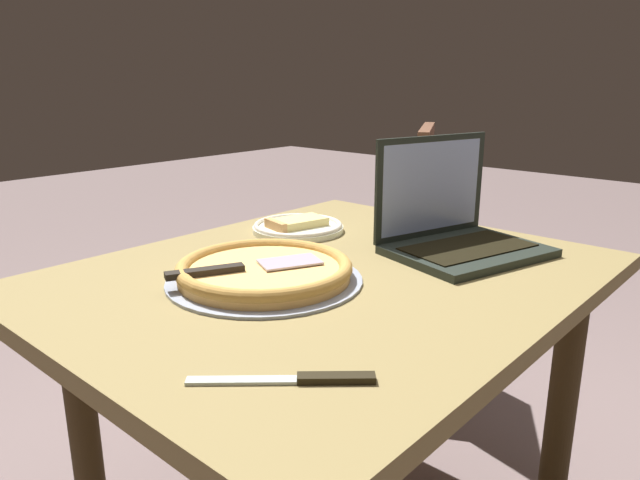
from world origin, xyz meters
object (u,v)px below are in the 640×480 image
object	(u,v)px
laptop	(455,228)
pizza_plate	(298,226)
dining_table	(328,319)
pizza_tray	(264,271)
chair_near	(388,237)
table_knife	(301,379)

from	to	relation	value
laptop	pizza_plate	xyz separation A→B (m)	(0.11, -0.38, -0.04)
laptop	pizza_plate	distance (m)	0.40
dining_table	laptop	distance (m)	0.36
pizza_tray	chair_near	xyz separation A→B (m)	(-0.97, -0.39, -0.20)
laptop	pizza_tray	bearing A→B (deg)	-21.76
laptop	chair_near	xyz separation A→B (m)	(-0.55, -0.56, -0.24)
dining_table	chair_near	size ratio (longest dim) A/B	1.17
dining_table	pizza_tray	world-z (taller)	pizza_tray
dining_table	table_knife	size ratio (longest dim) A/B	5.66
pizza_plate	pizza_tray	xyz separation A→B (m)	(0.31, 0.21, 0.01)
pizza_tray	dining_table	bearing A→B (deg)	158.95
laptop	pizza_tray	size ratio (longest dim) A/B	1.01
laptop	table_knife	world-z (taller)	laptop
chair_near	dining_table	bearing A→B (deg)	27.58
table_knife	chair_near	distance (m)	1.41
dining_table	laptop	bearing A→B (deg)	157.93
table_knife	pizza_plate	bearing A→B (deg)	-135.90
chair_near	pizza_plate	bearing A→B (deg)	15.09
laptop	chair_near	distance (m)	0.82
chair_near	table_knife	bearing A→B (deg)	30.38
pizza_tray	pizza_plate	bearing A→B (deg)	-145.94
pizza_tray	table_knife	size ratio (longest dim) A/B	1.95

